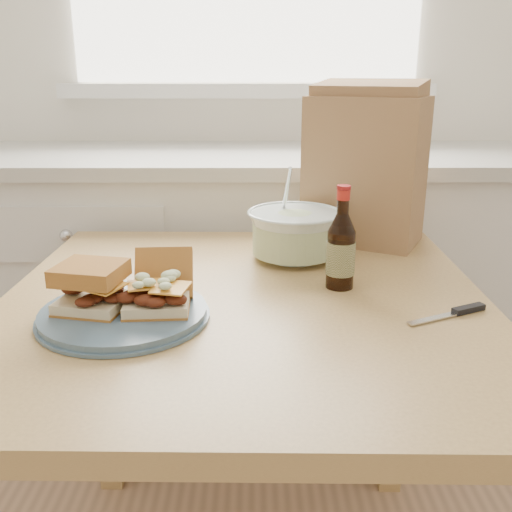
{
  "coord_description": "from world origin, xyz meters",
  "views": [
    {
      "loc": [
        0.03,
        -0.15,
        1.19
      ],
      "look_at": [
        0.03,
        0.87,
        0.86
      ],
      "focal_mm": 40.0,
      "sensor_mm": 36.0,
      "label": 1
    }
  ],
  "objects_px": {
    "coleslaw_bowl": "(294,235)",
    "beer_bottle": "(341,250)",
    "paper_bag": "(365,171)",
    "plate": "(124,314)",
    "dining_table": "(245,351)"
  },
  "relations": [
    {
      "from": "paper_bag",
      "to": "plate",
      "type": "bearing_deg",
      "value": -109.27
    },
    {
      "from": "plate",
      "to": "dining_table",
      "type": "bearing_deg",
      "value": 25.16
    },
    {
      "from": "coleslaw_bowl",
      "to": "beer_bottle",
      "type": "relative_size",
      "value": 1.04
    },
    {
      "from": "coleslaw_bowl",
      "to": "beer_bottle",
      "type": "xyz_separation_m",
      "value": [
        0.08,
        -0.18,
        0.02
      ]
    },
    {
      "from": "plate",
      "to": "paper_bag",
      "type": "relative_size",
      "value": 0.81
    },
    {
      "from": "beer_bottle",
      "to": "paper_bag",
      "type": "distance_m",
      "value": 0.36
    },
    {
      "from": "beer_bottle",
      "to": "dining_table",
      "type": "bearing_deg",
      "value": 175.12
    },
    {
      "from": "coleslaw_bowl",
      "to": "plate",
      "type": "bearing_deg",
      "value": -133.54
    },
    {
      "from": "dining_table",
      "to": "paper_bag",
      "type": "height_order",
      "value": "paper_bag"
    },
    {
      "from": "plate",
      "to": "paper_bag",
      "type": "xyz_separation_m",
      "value": [
        0.5,
        0.49,
        0.17
      ]
    },
    {
      "from": "dining_table",
      "to": "beer_bottle",
      "type": "relative_size",
      "value": 4.59
    },
    {
      "from": "dining_table",
      "to": "plate",
      "type": "height_order",
      "value": "plate"
    },
    {
      "from": "plate",
      "to": "coleslaw_bowl",
      "type": "distance_m",
      "value": 0.47
    },
    {
      "from": "plate",
      "to": "coleslaw_bowl",
      "type": "xyz_separation_m",
      "value": [
        0.32,
        0.34,
        0.05
      ]
    },
    {
      "from": "coleslaw_bowl",
      "to": "paper_bag",
      "type": "relative_size",
      "value": 0.6
    }
  ]
}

